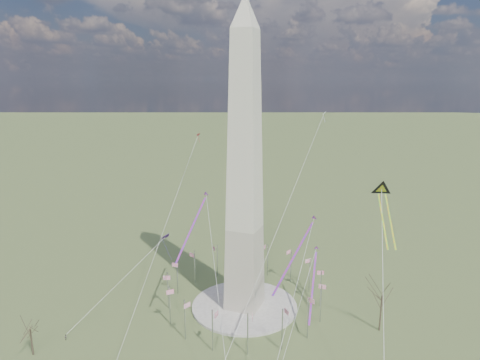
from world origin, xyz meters
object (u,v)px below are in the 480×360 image
(tree_near, at_px, (382,293))
(washington_monument, at_px, (245,170))
(kite_delta_black, at_px, (382,193))
(person_west, at_px, (66,337))

(tree_near, bearing_deg, washington_monument, -177.42)
(washington_monument, xyz_separation_m, kite_delta_black, (41.60, 6.68, -5.03))
(washington_monument, relative_size, person_west, 60.78)
(washington_monument, xyz_separation_m, tree_near, (44.12, 1.98, -35.26))
(washington_monument, height_order, kite_delta_black, washington_monument)
(washington_monument, xyz_separation_m, person_west, (-43.43, -37.00, -47.13))
(washington_monument, bearing_deg, person_west, -139.57)
(washington_monument, bearing_deg, tree_near, 2.58)
(tree_near, distance_m, kite_delta_black, 30.70)
(person_west, bearing_deg, washington_monument, -102.94)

